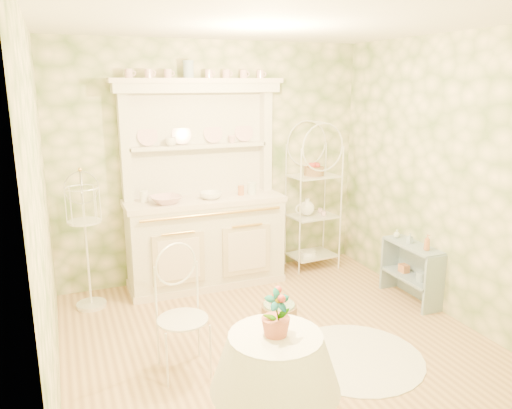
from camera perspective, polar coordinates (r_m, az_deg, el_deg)
name	(u,v)px	position (r m, az deg, el deg)	size (l,w,h in m)	color
floor	(277,342)	(4.60, 2.41, -15.48)	(3.60, 3.60, 0.00)	tan
ceiling	(281,21)	(4.03, 2.82, 20.20)	(3.60, 3.60, 0.00)	white
wall_left	(42,216)	(3.76, -23.25, -1.19)	(3.60, 3.60, 0.00)	#F8E5B8
wall_right	(450,179)	(5.11, 21.32, 2.74)	(3.60, 3.60, 0.00)	#F8E5B8
wall_back	(214,162)	(5.77, -4.84, 4.81)	(3.60, 3.60, 0.00)	#F8E5B8
wall_front	(428,268)	(2.65, 19.06, -6.89)	(3.60, 3.60, 0.00)	#F8E5B8
kitchen_dresser	(204,186)	(5.48, -5.93, 2.13)	(1.87, 0.61, 2.29)	silver
bakers_rack	(313,199)	(6.10, 6.54, 0.67)	(0.54, 0.39, 1.74)	white
side_shelf	(411,272)	(5.53, 17.32, -7.38)	(0.27, 0.72, 0.62)	#889FAD
round_table	(275,380)	(3.39, 2.20, -19.44)	(0.72, 0.72, 0.79)	white
cafe_chair	(183,328)	(4.07, -8.34, -13.81)	(0.34, 0.34, 0.75)	white
birdcage_stand	(86,239)	(5.26, -18.86, -3.80)	(0.34, 0.34, 1.45)	white
floor_basket	(279,311)	(4.87, 2.65, -12.07)	(0.38, 0.38, 0.25)	#95714C
lace_rug	(355,357)	(4.45, 11.26, -16.76)	(1.14, 1.14, 0.01)	white
bowl_floral	(166,203)	(5.32, -10.26, 0.21)	(0.32, 0.32, 0.08)	white
bowl_white	(211,198)	(5.46, -5.17, 0.72)	(0.24, 0.24, 0.08)	white
cup_left	(171,143)	(5.46, -9.69, 6.91)	(0.12, 0.12, 0.09)	white
cup_right	(232,140)	(5.68, -2.73, 7.35)	(0.09, 0.09, 0.08)	white
potted_geranium	(277,317)	(3.14, 2.46, -12.74)	(0.16, 0.11, 0.31)	#3F7238
bottle_amber	(427,244)	(5.27, 18.96, -4.27)	(0.06, 0.06, 0.16)	#BB7142
bottle_blue	(410,240)	(5.45, 17.16, -3.86)	(0.05, 0.05, 0.11)	#90A9B9
bottle_glass	(397,235)	(5.59, 15.79, -3.36)	(0.07, 0.07, 0.09)	silver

